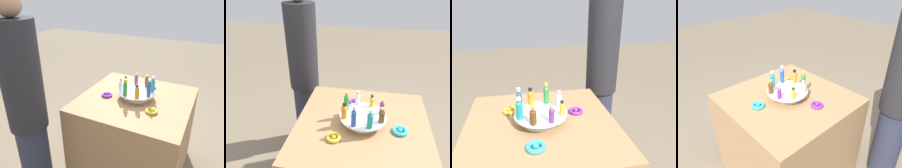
{
  "view_description": "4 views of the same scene",
  "coord_description": "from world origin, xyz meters",
  "views": [
    {
      "loc": [
        0.57,
        -1.59,
        1.67
      ],
      "look_at": [
        -0.15,
        -0.16,
        0.95
      ],
      "focal_mm": 35.0,
      "sensor_mm": 36.0,
      "label": 1
    },
    {
      "loc": [
        1.23,
        0.05,
        1.75
      ],
      "look_at": [
        -0.21,
        -0.21,
        0.97
      ],
      "focal_mm": 35.0,
      "sensor_mm": 36.0,
      "label": 2
    },
    {
      "loc": [
        0.09,
        1.18,
        1.51
      ],
      "look_at": [
        -0.18,
        -0.18,
        0.96
      ],
      "focal_mm": 35.0,
      "sensor_mm": 36.0,
      "label": 3
    },
    {
      "loc": [
        -1.11,
        0.97,
        1.73
      ],
      "look_at": [
        -0.01,
        -0.01,
        0.91
      ],
      "focal_mm": 35.0,
      "sensor_mm": 36.0,
      "label": 4
    }
  ],
  "objects": [
    {
      "name": "party_table",
      "position": [
        0.0,
        0.0,
        0.39
      ],
      "size": [
        0.92,
        0.92,
        0.79
      ],
      "color": "#9E754C",
      "rests_on": "ground_plane"
    },
    {
      "name": "display_stand",
      "position": [
        0.0,
        0.0,
        0.83
      ],
      "size": [
        0.32,
        0.32,
        0.07
      ],
      "color": "white",
      "rests_on": "party_table"
    },
    {
      "name": "bottle_clear",
      "position": [
        -0.12,
        -0.05,
        0.91
      ],
      "size": [
        0.03,
        0.03,
        0.11
      ],
      "color": "silver",
      "rests_on": "display_stand"
    },
    {
      "name": "bottle_green",
      "position": [
        -0.05,
        -0.12,
        0.92
      ],
      "size": [
        0.04,
        0.04,
        0.14
      ],
      "color": "#288438",
      "rests_on": "display_stand"
    },
    {
      "name": "bottle_orange",
      "position": [
        0.05,
        -0.12,
        0.91
      ],
      "size": [
        0.04,
        0.04,
        0.12
      ],
      "color": "orange",
      "rests_on": "display_stand"
    },
    {
      "name": "bottle_blue",
      "position": [
        0.12,
        -0.05,
        0.92
      ],
      "size": [
        0.03,
        0.03,
        0.15
      ],
      "color": "#234CAD",
      "rests_on": "display_stand"
    },
    {
      "name": "bottle_teal",
      "position": [
        0.12,
        0.05,
        0.92
      ],
      "size": [
        0.04,
        0.04,
        0.14
      ],
      "color": "teal",
      "rests_on": "display_stand"
    },
    {
      "name": "bottle_brown",
      "position": [
        0.05,
        0.12,
        0.91
      ],
      "size": [
        0.04,
        0.04,
        0.11
      ],
      "color": "brown",
      "rests_on": "display_stand"
    },
    {
      "name": "bottle_purple",
      "position": [
        -0.05,
        0.12,
        0.91
      ],
      "size": [
        0.03,
        0.03,
        0.11
      ],
      "color": "#702D93",
      "rests_on": "display_stand"
    },
    {
      "name": "bottle_gold",
      "position": [
        -0.12,
        0.05,
        0.9
      ],
      "size": [
        0.03,
        0.03,
        0.09
      ],
      "color": "gold",
      "rests_on": "display_stand"
    },
    {
      "name": "ribbon_bow_purple",
      "position": [
        -0.24,
        -0.08,
        0.8
      ],
      "size": [
        0.1,
        0.1,
        0.03
      ],
      "color": "purple",
      "rests_on": "party_table"
    },
    {
      "name": "ribbon_bow_gold",
      "position": [
        0.19,
        -0.17,
        0.8
      ],
      "size": [
        0.1,
        0.1,
        0.03
      ],
      "color": "gold",
      "rests_on": "party_table"
    },
    {
      "name": "ribbon_bow_teal",
      "position": [
        0.05,
        0.25,
        0.8
      ],
      "size": [
        0.1,
        0.1,
        0.03
      ],
      "color": "#2DB7CC",
      "rests_on": "party_table"
    },
    {
      "name": "person_figure",
      "position": [
        -0.62,
        -0.63,
        0.84
      ],
      "size": [
        0.28,
        0.28,
        1.66
      ],
      "rotation": [
        0.0,
        0.0,
        0.79
      ],
      "color": "#282D42",
      "rests_on": "ground_plane"
    }
  ]
}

